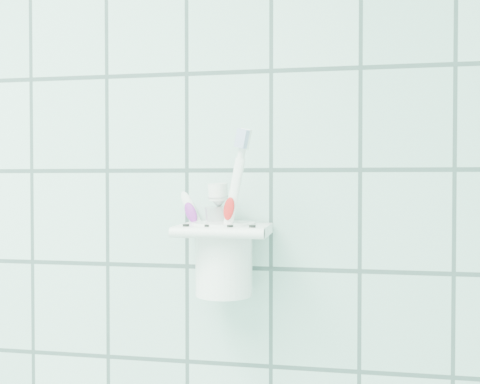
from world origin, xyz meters
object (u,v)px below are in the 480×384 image
object	(u,v)px
holder_bracket	(224,231)
toothbrush_pink	(223,204)
toothpaste_tube	(225,226)
cup	(224,255)
toothbrush_orange	(216,207)
toothbrush_blue	(219,212)

from	to	relation	value
holder_bracket	toothbrush_pink	size ratio (longest dim) A/B	0.55
holder_bracket	toothbrush_pink	xyz separation A→B (m)	(-0.00, 0.02, 0.03)
toothbrush_pink	toothpaste_tube	bearing A→B (deg)	90.98
cup	toothbrush_orange	world-z (taller)	toothbrush_orange
cup	toothbrush_pink	world-z (taller)	toothbrush_pink
cup	toothbrush_blue	distance (m)	0.06
toothbrush_pink	toothbrush_blue	distance (m)	0.01
toothbrush_blue	toothbrush_orange	world-z (taller)	toothbrush_orange
cup	toothpaste_tube	bearing A→B (deg)	99.29
cup	toothbrush_pink	xyz separation A→B (m)	(-0.00, 0.01, 0.07)
toothbrush_orange	toothpaste_tube	size ratio (longest dim) A/B	1.49
toothbrush_orange	toothbrush_blue	bearing A→B (deg)	95.71
holder_bracket	toothpaste_tube	size ratio (longest dim) A/B	0.83
toothbrush_pink	toothbrush_blue	bearing A→B (deg)	-129.21
toothbrush_blue	toothbrush_orange	xyz separation A→B (m)	(-0.00, -0.01, 0.01)
toothbrush_pink	toothpaste_tube	size ratio (longest dim) A/B	1.49
holder_bracket	toothpaste_tube	world-z (taller)	toothpaste_tube
toothbrush_blue	toothpaste_tube	world-z (taller)	toothbrush_blue
cup	toothbrush_pink	size ratio (longest dim) A/B	0.45
cup	toothbrush_orange	size ratio (longest dim) A/B	0.45
toothbrush_blue	toothpaste_tube	xyz separation A→B (m)	(0.01, 0.01, -0.02)
toothbrush_orange	toothpaste_tube	bearing A→B (deg)	88.82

